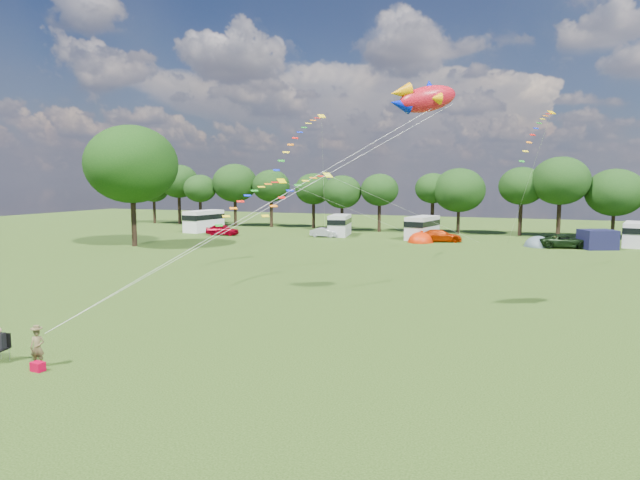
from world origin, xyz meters
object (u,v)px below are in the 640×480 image
(car_b, at_px, (324,233))
(camp_chair, at_px, (0,341))
(tent_greyblue, at_px, (538,246))
(fish_kite, at_px, (422,99))
(campervan_b, at_px, (340,225))
(campervan_d, at_px, (636,233))
(campervan_c, at_px, (422,227))
(kite_flyer, at_px, (37,348))
(car_d, at_px, (564,241))
(tent_orange, at_px, (420,242))
(campervan_a, at_px, (204,220))
(big_tree, at_px, (132,164))
(car_c, at_px, (440,236))
(car_a, at_px, (222,230))

(car_b, relative_size, camp_chair, 2.40)
(tent_greyblue, distance_m, fish_kite, 37.30)
(campervan_b, distance_m, fish_kite, 43.25)
(campervan_d, bearing_deg, campervan_c, 105.27)
(kite_flyer, xyz_separation_m, camp_chair, (-1.90, -0.11, 0.10))
(car_d, relative_size, campervan_d, 0.93)
(tent_orange, distance_m, tent_greyblue, 12.94)
(car_b, relative_size, campervan_a, 0.53)
(tent_orange, bearing_deg, car_b, 174.14)
(car_b, bearing_deg, campervan_c, -83.80)
(camp_chair, bearing_deg, campervan_a, 104.71)
(big_tree, height_order, car_d, big_tree)
(tent_orange, bearing_deg, campervan_b, 161.42)
(campervan_d, relative_size, camp_chair, 4.13)
(car_d, height_order, fish_kite, fish_kite)
(car_c, height_order, kite_flyer, kite_flyer)
(car_c, relative_size, car_d, 0.89)
(campervan_c, relative_size, camp_chair, 4.37)
(campervan_d, xyz_separation_m, kite_flyer, (-28.87, -52.58, -0.69))
(kite_flyer, bearing_deg, car_a, 87.53)
(car_a, relative_size, campervan_a, 0.69)
(car_b, height_order, car_d, car_d)
(big_tree, relative_size, camp_chair, 9.38)
(big_tree, relative_size, car_d, 2.44)
(campervan_b, bearing_deg, car_c, -110.34)
(campervan_b, relative_size, kite_flyer, 3.95)
(campervan_a, distance_m, camp_chair, 55.25)
(car_c, relative_size, campervan_c, 0.78)
(car_c, relative_size, campervan_a, 0.76)
(campervan_d, relative_size, tent_orange, 1.74)
(car_c, relative_size, camp_chair, 3.42)
(car_b, distance_m, campervan_a, 18.78)
(car_d, relative_size, campervan_b, 0.92)
(tent_orange, bearing_deg, campervan_a, 176.19)
(campervan_c, relative_size, fish_kite, 1.66)
(car_a, height_order, kite_flyer, kite_flyer)
(campervan_b, xyz_separation_m, camp_chair, (3.62, -51.73, -0.63))
(campervan_c, bearing_deg, big_tree, 134.62)
(big_tree, bearing_deg, car_a, 78.99)
(car_a, xyz_separation_m, campervan_b, (14.72, 5.26, 0.73))
(campervan_a, bearing_deg, car_b, -85.61)
(fish_kite, bearing_deg, big_tree, 120.08)
(campervan_c, height_order, camp_chair, campervan_c)
(car_a, bearing_deg, campervan_c, -86.68)
(campervan_b, bearing_deg, campervan_c, -101.87)
(campervan_a, bearing_deg, car_d, -85.09)
(car_d, relative_size, tent_greyblue, 1.59)
(car_b, bearing_deg, tent_orange, -99.93)
(big_tree, height_order, campervan_d, big_tree)
(campervan_d, height_order, fish_kite, fish_kite)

